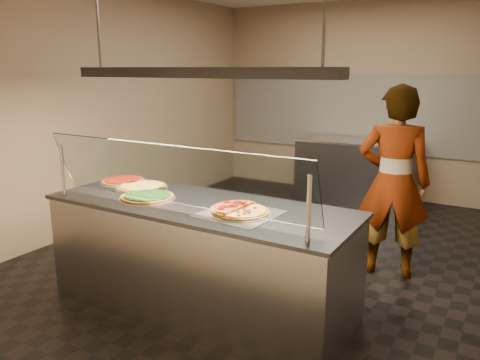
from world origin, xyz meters
The scene contains 18 objects.
ground centered at (0.00, 0.00, -0.01)m, with size 5.00×6.00×0.02m, color black.
wall_back centered at (0.00, 3.01, 1.50)m, with size 5.00×0.02×3.00m, color #9D8565.
wall_front centered at (0.00, -3.01, 1.50)m, with size 5.00×0.02×3.00m, color #9D8565.
wall_left centered at (-2.51, 0.00, 1.50)m, with size 0.02×6.00×3.00m, color #9D8565.
tile_band centered at (0.00, 2.98, 1.30)m, with size 4.90×0.02×1.20m, color silver.
serving_counter centered at (-0.14, -1.41, 0.47)m, with size 2.54×0.94×0.93m.
sneeze_guard centered at (-0.14, -1.75, 1.23)m, with size 2.30×0.18×0.54m.
perforated_tray centered at (0.29, -1.48, 0.94)m, with size 0.56×0.56×0.01m.
half_pizza_pepperoni centered at (0.18, -1.48, 0.96)m, with size 0.26×0.45×0.05m.
half_pizza_sausage centered at (0.40, -1.49, 0.96)m, with size 0.25×0.45×0.04m.
pizza_spinach centered at (-0.58, -1.51, 0.95)m, with size 0.47×0.47×0.03m.
pizza_cheese centered at (-0.86, -1.27, 0.94)m, with size 0.47×0.47×0.03m.
pizza_tomato centered at (-1.17, -1.19, 0.94)m, with size 0.42×0.42×0.03m.
pizza_spatula centered at (-0.73, -1.27, 0.96)m, with size 0.27×0.18×0.02m.
prep_table centered at (-0.06, 2.55, 0.47)m, with size 1.75×0.74×0.93m.
worker centered at (1.03, 0.13, 0.92)m, with size 0.67×0.44×1.85m, color #302E39.
heat_lamp_housing centered at (-0.14, -1.41, 1.95)m, with size 2.30×0.18×0.08m, color #414147.
lamp_rod_left centered at (-1.14, -1.41, 2.50)m, with size 0.02×0.02×1.01m, color #B7B7BC.
Camera 1 is at (1.98, -4.33, 1.98)m, focal length 35.00 mm.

